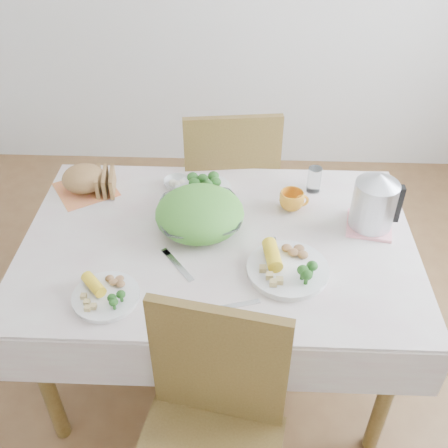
{
  "coord_description": "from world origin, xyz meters",
  "views": [
    {
      "loc": [
        0.08,
        -1.53,
        2.07
      ],
      "look_at": [
        0.02,
        0.02,
        0.82
      ],
      "focal_mm": 42.0,
      "sensor_mm": 36.0,
      "label": 1
    }
  ],
  "objects_px": {
    "dinner_plate_left": "(106,296)",
    "electric_kettle": "(374,202)",
    "dinner_plate_right": "(288,270)",
    "chair_far": "(228,194)",
    "dining_table": "(219,307)",
    "salad_bowl": "(200,218)",
    "yellow_mug": "(292,200)"
  },
  "relations": [
    {
      "from": "dinner_plate_left",
      "to": "electric_kettle",
      "type": "height_order",
      "value": "electric_kettle"
    },
    {
      "from": "electric_kettle",
      "to": "dinner_plate_right",
      "type": "bearing_deg",
      "value": -139.52
    },
    {
      "from": "chair_far",
      "to": "dinner_plate_right",
      "type": "relative_size",
      "value": 3.45
    },
    {
      "from": "dining_table",
      "to": "chair_far",
      "type": "bearing_deg",
      "value": 88.8
    },
    {
      "from": "chair_far",
      "to": "electric_kettle",
      "type": "height_order",
      "value": "electric_kettle"
    },
    {
      "from": "dining_table",
      "to": "electric_kettle",
      "type": "height_order",
      "value": "electric_kettle"
    },
    {
      "from": "dining_table",
      "to": "salad_bowl",
      "type": "xyz_separation_m",
      "value": [
        -0.08,
        0.07,
        0.43
      ]
    },
    {
      "from": "dinner_plate_right",
      "to": "yellow_mug",
      "type": "height_order",
      "value": "yellow_mug"
    },
    {
      "from": "salad_bowl",
      "to": "yellow_mug",
      "type": "relative_size",
      "value": 3.18
    },
    {
      "from": "salad_bowl",
      "to": "electric_kettle",
      "type": "xyz_separation_m",
      "value": [
        0.67,
        0.02,
        0.08
      ]
    },
    {
      "from": "electric_kettle",
      "to": "dining_table",
      "type": "bearing_deg",
      "value": -169.01
    },
    {
      "from": "dining_table",
      "to": "dinner_plate_left",
      "type": "xyz_separation_m",
      "value": [
        -0.36,
        -0.33,
        0.4
      ]
    },
    {
      "from": "chair_far",
      "to": "electric_kettle",
      "type": "bearing_deg",
      "value": 126.16
    },
    {
      "from": "dinner_plate_left",
      "to": "dining_table",
      "type": "bearing_deg",
      "value": 41.78
    },
    {
      "from": "chair_far",
      "to": "salad_bowl",
      "type": "height_order",
      "value": "chair_far"
    },
    {
      "from": "dinner_plate_left",
      "to": "chair_far",
      "type": "bearing_deg",
      "value": 69.91
    },
    {
      "from": "dinner_plate_right",
      "to": "yellow_mug",
      "type": "distance_m",
      "value": 0.38
    },
    {
      "from": "dining_table",
      "to": "salad_bowl",
      "type": "bearing_deg",
      "value": 135.87
    },
    {
      "from": "yellow_mug",
      "to": "dinner_plate_left",
      "type": "bearing_deg",
      "value": -140.87
    },
    {
      "from": "dining_table",
      "to": "dinner_plate_right",
      "type": "distance_m",
      "value": 0.5
    },
    {
      "from": "salad_bowl",
      "to": "electric_kettle",
      "type": "bearing_deg",
      "value": 2.03
    },
    {
      "from": "dining_table",
      "to": "yellow_mug",
      "type": "relative_size",
      "value": 13.64
    },
    {
      "from": "salad_bowl",
      "to": "dinner_plate_left",
      "type": "xyz_separation_m",
      "value": [
        -0.29,
        -0.4,
        -0.03
      ]
    },
    {
      "from": "dinner_plate_left",
      "to": "yellow_mug",
      "type": "bearing_deg",
      "value": 39.13
    },
    {
      "from": "yellow_mug",
      "to": "electric_kettle",
      "type": "xyz_separation_m",
      "value": [
        0.3,
        -0.11,
        0.08
      ]
    },
    {
      "from": "salad_bowl",
      "to": "dinner_plate_right",
      "type": "height_order",
      "value": "salad_bowl"
    },
    {
      "from": "chair_far",
      "to": "salad_bowl",
      "type": "bearing_deg",
      "value": 74.88
    },
    {
      "from": "yellow_mug",
      "to": "chair_far",
      "type": "bearing_deg",
      "value": 118.48
    },
    {
      "from": "dinner_plate_left",
      "to": "dinner_plate_right",
      "type": "distance_m",
      "value": 0.64
    },
    {
      "from": "dinner_plate_right",
      "to": "yellow_mug",
      "type": "relative_size",
      "value": 2.88
    },
    {
      "from": "dinner_plate_left",
      "to": "electric_kettle",
      "type": "relative_size",
      "value": 0.98
    },
    {
      "from": "dinner_plate_left",
      "to": "dinner_plate_right",
      "type": "relative_size",
      "value": 0.77
    }
  ]
}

